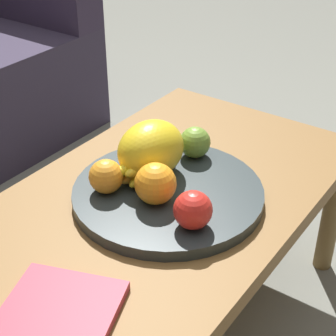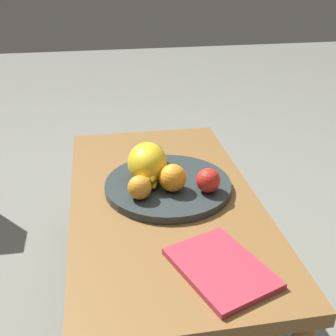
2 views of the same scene
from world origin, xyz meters
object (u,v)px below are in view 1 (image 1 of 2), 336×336
Objects in this scene: fruit_bowl at (168,193)px; magazine at (48,330)px; coffee_table at (148,223)px; orange_left at (155,184)px; apple_front at (193,210)px; orange_front at (106,176)px; melon_large_front at (151,149)px; apple_left at (195,142)px; banana_bunch at (148,166)px.

magazine is (-0.40, -0.06, -0.00)m from fruit_bowl.
coffee_table is 12.58× the size of orange_left.
coffee_table is at bearing 76.69° from apple_front.
orange_front is at bearing 5.51° from magazine.
apple_left is at bearing -16.16° from melon_large_front.
fruit_bowl is at bearing -24.87° from coffee_table.
orange_left is (-0.07, -0.07, -0.02)m from melon_large_front.
apple_left is (0.22, -0.07, -0.00)m from orange_front.
fruit_bowl reaches higher than coffee_table.
magazine is (-0.42, -0.12, -0.08)m from melon_large_front.
coffee_table is at bearing 76.98° from orange_left.
magazine is (-0.35, -0.05, -0.06)m from orange_left.
melon_large_front reaches higher than orange_left.
coffee_table is 0.12m from banana_bunch.
fruit_bowl is at bearing -50.87° from orange_front.
orange_left reaches higher than orange_front.
orange_left is 0.36m from magazine.
melon_large_front reaches higher than fruit_bowl.
apple_front reaches higher than coffee_table.
orange_left reaches higher than fruit_bowl.
coffee_table is 6.14× the size of banana_bunch.
coffee_table is 0.37m from magazine.
apple_left reaches higher than fruit_bowl.
fruit_bowl is 2.57× the size of melon_large_front.
magazine is at bearing -164.28° from melon_large_front.
apple_front is at bearing -120.32° from melon_large_front.
fruit_bowl is at bearing -98.65° from banana_bunch.
orange_left is 0.09m from banana_bunch.
apple_left is (0.19, 0.03, -0.01)m from orange_left.
coffee_table is 4.21× the size of magazine.
apple_front is at bearing -88.84° from orange_front.
banana_bunch is (0.05, 0.04, 0.10)m from coffee_table.
fruit_bowl is at bearing 6.27° from orange_left.
orange_left reaches higher than apple_left.
banana_bunch reaches higher than coffee_table.
orange_front is 0.10m from banana_bunch.
banana_bunch is at bearing 35.84° from coffee_table.
fruit_bowl is (0.04, -0.02, 0.06)m from coffee_table.
apple_left is (0.14, 0.03, 0.05)m from fruit_bowl.
melon_large_front is at bearing 163.84° from apple_left.
orange_front and apple_left have the same top height.
melon_large_front is at bearing 59.68° from apple_front.
coffee_table is 14.92× the size of orange_front.
coffee_table is 0.17m from apple_front.
orange_front is 0.23m from apple_left.
magazine is at bearing -163.95° from banana_bunch.
apple_front is at bearing -29.33° from magazine.
banana_bunch is (0.01, 0.06, 0.04)m from fruit_bowl.
orange_front is (-0.03, 0.08, 0.11)m from coffee_table.
melon_large_front is 0.20m from apple_front.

